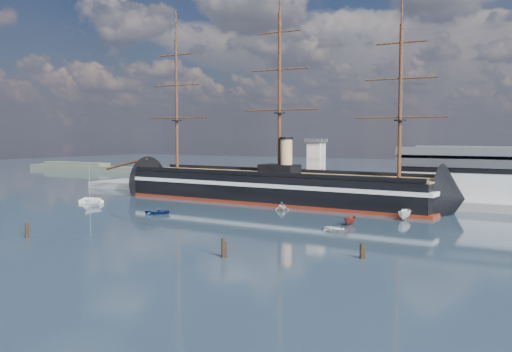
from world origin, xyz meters
The scene contains 15 objects.
ground centered at (0.00, 40.00, 0.00)m, with size 600.00×600.00×0.00m, color #202F3C.
quay centered at (10.00, 76.00, 0.00)m, with size 180.00×18.00×2.00m, color slate.
quay_tower centered at (3.00, 73.00, 9.75)m, with size 5.00×5.00×15.00m.
shoreline centered at (-139.23, 135.00, 1.45)m, with size 120.00×10.00×4.00m.
warship centered at (-5.50, 60.00, 4.04)m, with size 113.34×21.55×53.94m.
sailboat centered at (-44.62, 34.45, 0.66)m, with size 6.74×3.03×10.42m.
motorboat_a centered at (-39.93, 30.67, 0.00)m, with size 5.95×2.18×2.38m, color white.
motorboat_b centered at (-15.79, 27.20, 0.00)m, with size 3.66×1.47×1.71m, color navy.
motorboat_c centered at (27.85, 34.16, 0.00)m, with size 5.13×1.88×2.05m, color maroon.
motorboat_d centered at (5.62, 47.27, 0.00)m, with size 5.98×2.59×2.19m, color beige.
motorboat_e centered at (28.70, 25.13, 0.00)m, with size 3.32×1.33×1.55m, color silver.
motorboat_f centered at (35.41, 46.65, 0.00)m, with size 6.80×2.49×2.72m, color white.
piling_near_left centered at (-16.10, -7.89, 0.00)m, with size 0.64×0.64×3.40m, color black.
piling_near_right centered at (22.66, -4.08, 0.00)m, with size 0.64×0.64×3.60m, color black.
piling_far_right centered at (40.56, 5.38, 0.00)m, with size 0.64×0.64×2.98m, color black.
Camera 1 is at (68.32, -73.34, 18.04)m, focal length 40.00 mm.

